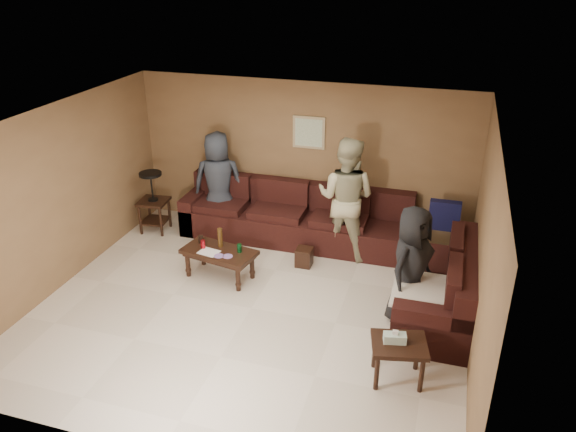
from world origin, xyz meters
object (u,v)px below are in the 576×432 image
Objects in this scene: sectional_sofa at (337,243)px; waste_bin at (304,257)px; person_left at (219,182)px; person_middle at (346,198)px; side_table_right at (398,348)px; end_table_left at (153,201)px; person_right at (411,265)px; coffee_table at (219,254)px.

waste_bin is at bearing -153.19° from sectional_sofa.
person_middle reaches higher than person_left.
person_left reaches higher than waste_bin.
side_table_right reaches higher than waste_bin.
person_right is at bearing -17.17° from end_table_left.
side_table_right is 0.36× the size of person_middle.
side_table_right is at bearing 119.94° from person_left.
end_table_left is at bearing 176.61° from sectional_sofa.
sectional_sofa is at bearing -3.39° from end_table_left.
person_middle reaches higher than end_table_left.
person_left reaches higher than person_right.
person_middle is at bearing 2.50° from end_table_left.
waste_bin is 0.18× the size of person_right.
person_left reaches higher than end_table_left.
person_right reaches higher than side_table_right.
waste_bin is at bearing 127.71° from side_table_right.
person_left is at bearing 165.20° from sectional_sofa.
person_right is (-0.02, 1.18, 0.36)m from side_table_right.
coffee_table reaches higher than waste_bin.
end_table_left reaches higher than waste_bin.
person_left is at bearing 2.38° from person_middle.
person_middle is at bearing 48.57° from waste_bin.
person_right is (1.60, -0.92, 0.64)m from waste_bin.
person_right is at bearing -29.82° from waste_bin.
side_table_right is 0.40× the size of person_left.
side_table_right is 2.42× the size of waste_bin.
person_left is at bearing 154.89° from waste_bin.
person_middle is (2.17, -0.24, 0.09)m from person_left.
coffee_table is 1.65× the size of side_table_right.
end_table_left is 5.00m from side_table_right.
coffee_table is (-1.52, -0.89, 0.05)m from sectional_sofa.
sectional_sofa reaches higher than side_table_right.
person_middle is (1.56, 1.22, 0.57)m from coffee_table.
coffee_table is 1.65m from person_left.
end_table_left is at bearing 171.34° from waste_bin.
end_table_left is (-3.15, 0.19, 0.22)m from sectional_sofa.
end_table_left reaches higher than sectional_sofa.
person_middle reaches higher than sectional_sofa.
end_table_left reaches higher than side_table_right.
sectional_sofa is 4.48× the size of end_table_left.
sectional_sofa is 4.15× the size of coffee_table.
coffee_table is 1.29m from waste_bin.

